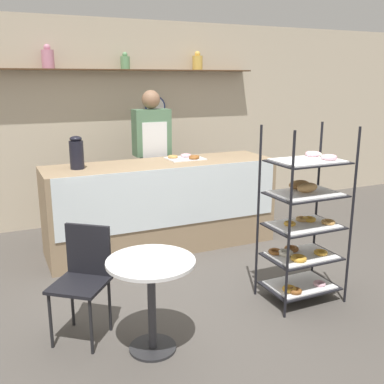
{
  "coord_description": "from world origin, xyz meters",
  "views": [
    {
      "loc": [
        -1.76,
        -3.41,
        1.94
      ],
      "look_at": [
        0.0,
        0.45,
        0.86
      ],
      "focal_mm": 42.0,
      "sensor_mm": 36.0,
      "label": 1
    }
  ],
  "objects_px": {
    "coffee_carafe": "(77,153)",
    "person_worker": "(152,156)",
    "pastry_rack": "(304,223)",
    "cafe_table": "(151,284)",
    "donut_tray_counter": "(186,158)",
    "cafe_chair": "(84,271)"
  },
  "relations": [
    {
      "from": "pastry_rack",
      "to": "cafe_table",
      "type": "bearing_deg",
      "value": -172.26
    },
    {
      "from": "pastry_rack",
      "to": "cafe_chair",
      "type": "xyz_separation_m",
      "value": [
        -1.87,
        0.22,
        -0.19
      ]
    },
    {
      "from": "cafe_table",
      "to": "cafe_chair",
      "type": "height_order",
      "value": "cafe_chair"
    },
    {
      "from": "person_worker",
      "to": "coffee_carafe",
      "type": "xyz_separation_m",
      "value": [
        -1.03,
        -0.56,
        0.19
      ]
    },
    {
      "from": "pastry_rack",
      "to": "cafe_chair",
      "type": "bearing_deg",
      "value": 173.39
    },
    {
      "from": "cafe_chair",
      "to": "coffee_carafe",
      "type": "bearing_deg",
      "value": 118.41
    },
    {
      "from": "cafe_chair",
      "to": "pastry_rack",
      "type": "bearing_deg",
      "value": 31.79
    },
    {
      "from": "cafe_table",
      "to": "coffee_carafe",
      "type": "height_order",
      "value": "coffee_carafe"
    },
    {
      "from": "donut_tray_counter",
      "to": "person_worker",
      "type": "bearing_deg",
      "value": 116.81
    },
    {
      "from": "donut_tray_counter",
      "to": "cafe_chair",
      "type": "bearing_deg",
      "value": -134.24
    },
    {
      "from": "cafe_table",
      "to": "pastry_rack",
      "type": "bearing_deg",
      "value": 7.74
    },
    {
      "from": "coffee_carafe",
      "to": "donut_tray_counter",
      "type": "distance_m",
      "value": 1.29
    },
    {
      "from": "cafe_chair",
      "to": "person_worker",
      "type": "bearing_deg",
      "value": 96.46
    },
    {
      "from": "person_worker",
      "to": "cafe_chair",
      "type": "xyz_separation_m",
      "value": [
        -1.3,
        -2.09,
        -0.47
      ]
    },
    {
      "from": "person_worker",
      "to": "coffee_carafe",
      "type": "relative_size",
      "value": 5.19
    },
    {
      "from": "person_worker",
      "to": "donut_tray_counter",
      "type": "bearing_deg",
      "value": -63.19
    },
    {
      "from": "pastry_rack",
      "to": "cafe_chair",
      "type": "height_order",
      "value": "pastry_rack"
    },
    {
      "from": "pastry_rack",
      "to": "donut_tray_counter",
      "type": "bearing_deg",
      "value": 100.08
    },
    {
      "from": "donut_tray_counter",
      "to": "pastry_rack",
      "type": "bearing_deg",
      "value": -79.92
    },
    {
      "from": "person_worker",
      "to": "donut_tray_counter",
      "type": "relative_size",
      "value": 4.28
    },
    {
      "from": "coffee_carafe",
      "to": "person_worker",
      "type": "bearing_deg",
      "value": 28.57
    },
    {
      "from": "person_worker",
      "to": "pastry_rack",
      "type": "bearing_deg",
      "value": -76.07
    }
  ]
}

